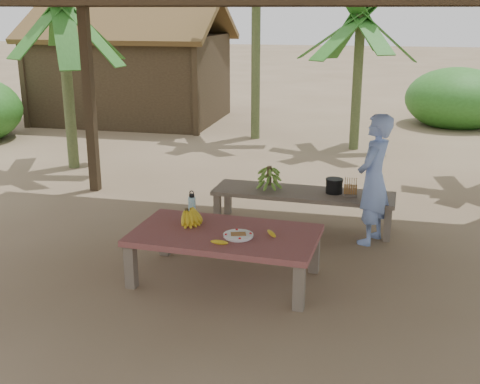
% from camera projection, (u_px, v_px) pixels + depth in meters
% --- Properties ---
extents(ground, '(80.00, 80.00, 0.00)m').
position_uv_depth(ground, '(246.00, 269.00, 6.23)').
color(ground, brown).
rests_on(ground, ground).
extents(work_table, '(1.85, 1.10, 0.50)m').
position_uv_depth(work_table, '(225.00, 239.00, 5.88)').
color(work_table, brown).
rests_on(work_table, ground).
extents(bench, '(2.22, 0.70, 0.45)m').
position_uv_depth(bench, '(303.00, 196.00, 7.36)').
color(bench, brown).
rests_on(bench, ground).
extents(ripe_banana_bunch, '(0.34, 0.31, 0.18)m').
position_uv_depth(ripe_banana_bunch, '(187.00, 215.00, 6.07)').
color(ripe_banana_bunch, yellow).
rests_on(ripe_banana_bunch, work_table).
extents(plate, '(0.29, 0.29, 0.04)m').
position_uv_depth(plate, '(238.00, 236.00, 5.73)').
color(plate, white).
rests_on(plate, work_table).
extents(loose_banana_front, '(0.17, 0.08, 0.04)m').
position_uv_depth(loose_banana_front, '(219.00, 242.00, 5.56)').
color(loose_banana_front, yellow).
rests_on(loose_banana_front, work_table).
extents(loose_banana_side, '(0.13, 0.14, 0.04)m').
position_uv_depth(loose_banana_side, '(272.00, 233.00, 5.77)').
color(loose_banana_side, yellow).
rests_on(loose_banana_side, work_table).
extents(water_flask, '(0.08, 0.08, 0.29)m').
position_uv_depth(water_flask, '(192.00, 206.00, 6.26)').
color(water_flask, '#3EA2C3').
rests_on(water_flask, work_table).
extents(green_banana_stalk, '(0.28, 0.28, 0.30)m').
position_uv_depth(green_banana_stalk, '(269.00, 177.00, 7.40)').
color(green_banana_stalk, '#598C2D').
rests_on(green_banana_stalk, bench).
extents(cooking_pot, '(0.20, 0.20, 0.17)m').
position_uv_depth(cooking_pot, '(334.00, 186.00, 7.26)').
color(cooking_pot, black).
rests_on(cooking_pot, bench).
extents(skewer_rack, '(0.18, 0.09, 0.24)m').
position_uv_depth(skewer_rack, '(351.00, 187.00, 7.11)').
color(skewer_rack, '#A57F47').
rests_on(skewer_rack, bench).
extents(woman, '(0.53, 0.64, 1.50)m').
position_uv_depth(woman, '(374.00, 180.00, 6.76)').
color(woman, '#7B99E9').
rests_on(woman, ground).
extents(hut, '(4.40, 3.43, 2.85)m').
position_uv_depth(hut, '(134.00, 74.00, 14.33)').
color(hut, black).
rests_on(hut, ground).
extents(banana_plant_n, '(1.80, 1.80, 2.69)m').
position_uv_depth(banana_plant_n, '(360.00, 30.00, 10.94)').
color(banana_plant_n, '#596638').
rests_on(banana_plant_n, ground).
extents(banana_plant_w, '(1.80, 1.80, 2.83)m').
position_uv_depth(banana_plant_w, '(62.00, 24.00, 9.56)').
color(banana_plant_w, '#596638').
rests_on(banana_plant_w, ground).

